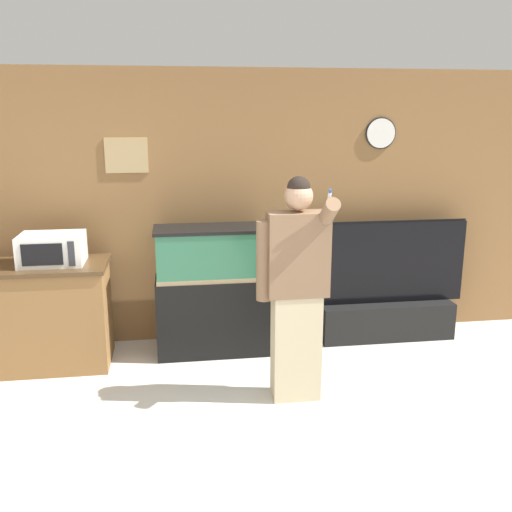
{
  "coord_description": "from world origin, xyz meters",
  "views": [
    {
      "loc": [
        -0.36,
        -2.69,
        2.19
      ],
      "look_at": [
        0.3,
        1.8,
        1.05
      ],
      "focal_mm": 40.0,
      "sensor_mm": 36.0,
      "label": 1
    }
  ],
  "objects_px": {
    "counter_island": "(35,316)",
    "tv_on_stand": "(385,304)",
    "aquarium_on_stand": "(214,290)",
    "person_standing": "(296,287)",
    "microwave": "(52,249)"
  },
  "relations": [
    {
      "from": "counter_island",
      "to": "tv_on_stand",
      "type": "height_order",
      "value": "tv_on_stand"
    },
    {
      "from": "counter_island",
      "to": "aquarium_on_stand",
      "type": "relative_size",
      "value": 1.09
    },
    {
      "from": "aquarium_on_stand",
      "to": "person_standing",
      "type": "height_order",
      "value": "person_standing"
    },
    {
      "from": "microwave",
      "to": "tv_on_stand",
      "type": "relative_size",
      "value": 0.33
    },
    {
      "from": "tv_on_stand",
      "to": "person_standing",
      "type": "distance_m",
      "value": 1.71
    },
    {
      "from": "microwave",
      "to": "person_standing",
      "type": "height_order",
      "value": "person_standing"
    },
    {
      "from": "counter_island",
      "to": "microwave",
      "type": "height_order",
      "value": "microwave"
    },
    {
      "from": "aquarium_on_stand",
      "to": "tv_on_stand",
      "type": "xyz_separation_m",
      "value": [
        1.71,
        0.12,
        -0.26
      ]
    },
    {
      "from": "counter_island",
      "to": "person_standing",
      "type": "bearing_deg",
      "value": -23.15
    },
    {
      "from": "counter_island",
      "to": "aquarium_on_stand",
      "type": "distance_m",
      "value": 1.59
    },
    {
      "from": "microwave",
      "to": "tv_on_stand",
      "type": "xyz_separation_m",
      "value": [
        3.1,
        0.21,
        -0.72
      ]
    },
    {
      "from": "aquarium_on_stand",
      "to": "microwave",
      "type": "bearing_deg",
      "value": -176.29
    },
    {
      "from": "aquarium_on_stand",
      "to": "tv_on_stand",
      "type": "distance_m",
      "value": 1.74
    },
    {
      "from": "person_standing",
      "to": "counter_island",
      "type": "bearing_deg",
      "value": 156.85
    },
    {
      "from": "person_standing",
      "to": "aquarium_on_stand",
      "type": "bearing_deg",
      "value": 118.8
    }
  ]
}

